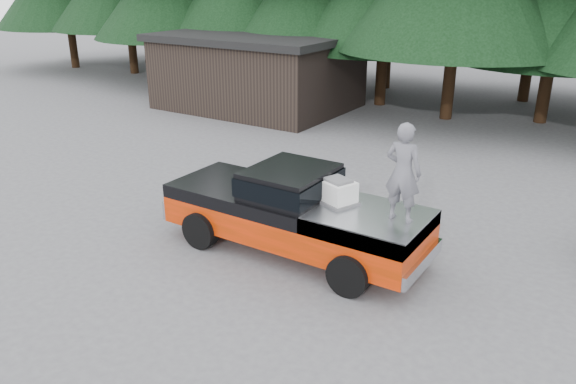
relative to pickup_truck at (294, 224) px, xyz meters
The scene contains 6 objects.
ground 0.92m from the pickup_truck, 102.71° to the right, with size 120.00×120.00×0.00m, color #4B4B4E.
pickup_truck is the anchor object (origin of this frame).
truck_cab 0.97m from the pickup_truck, behind, with size 1.66×1.90×0.59m, color black.
air_compressor 1.34m from the pickup_truck, ahead, with size 0.67×0.56×0.46m, color white.
man_on_bed 2.89m from the pickup_truck, ahead, with size 0.70×0.46×1.93m, color #5B5B62.
utility_building 14.63m from the pickup_truck, 128.77° to the left, with size 8.40×6.40×3.30m.
Camera 1 is at (6.10, -8.82, 5.75)m, focal length 35.00 mm.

